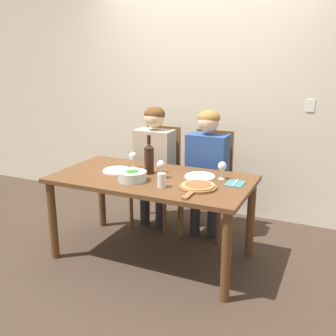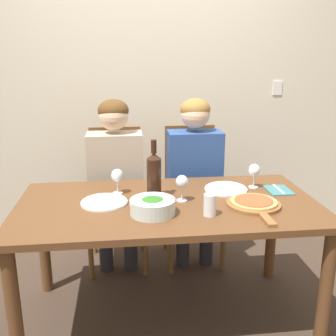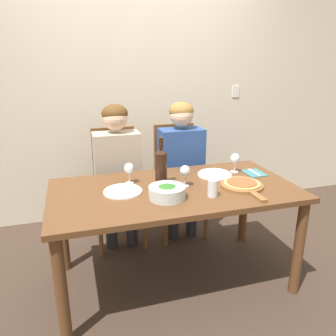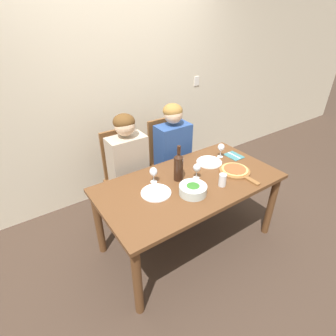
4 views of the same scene
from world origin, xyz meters
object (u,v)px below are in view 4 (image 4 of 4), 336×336
dinner_plate_right (209,162)px  pizza_on_board (235,171)px  chair_left (125,174)px  wine_bottle (179,166)px  broccoli_bowl (193,189)px  dinner_plate_left (156,192)px  wine_glass_right (221,148)px  wine_glass_left (153,172)px  wine_glass_centre (197,168)px  fork_on_napkin (234,156)px  person_man (174,147)px  person_woman (129,161)px  water_tumbler (222,180)px  chair_right (168,160)px

dinner_plate_right → pizza_on_board: (0.08, -0.28, 0.01)m
chair_left → wine_bottle: bearing=-71.1°
broccoli_bowl → dinner_plate_right: broccoli_bowl is taller
chair_left → dinner_plate_left: (-0.06, -0.73, 0.21)m
dinner_plate_left → wine_bottle: bearing=13.4°
dinner_plate_right → wine_glass_right: size_ratio=1.70×
wine_bottle → broccoli_bowl: bearing=-96.7°
dinner_plate_right → wine_glass_left: wine_glass_left is taller
wine_glass_right → wine_glass_centre: size_ratio=1.00×
pizza_on_board → broccoli_bowl: bearing=-176.2°
broccoli_bowl → dinner_plate_right: size_ratio=0.91×
chair_left → fork_on_napkin: (0.98, -0.63, 0.20)m
chair_left → wine_glass_centre: (0.37, -0.74, 0.30)m
person_man → wine_glass_centre: (-0.19, -0.62, 0.09)m
chair_left → person_woman: bearing=-90.0°
broccoli_bowl → dinner_plate_right: bearing=33.7°
chair_left → fork_on_napkin: size_ratio=5.64×
person_man → water_tumbler: person_man is taller
dinner_plate_left → wine_glass_right: 0.92m
chair_left → person_man: person_man is taller
dinner_plate_left → wine_glass_centre: size_ratio=1.70×
chair_right → wine_glass_centre: bearing=-104.4°
person_woman → wine_glass_centre: person_woman is taller
pizza_on_board → wine_glass_right: bearing=72.1°
person_woman → wine_glass_right: person_woman is taller
pizza_on_board → wine_glass_right: 0.33m
wine_glass_right → dinner_plate_left: bearing=-169.7°
chair_right → pizza_on_board: chair_right is taller
wine_bottle → wine_glass_right: (0.62, 0.10, -0.03)m
broccoli_bowl → pizza_on_board: bearing=3.8°
chair_left → person_man: (0.56, -0.12, 0.21)m
wine_glass_centre → fork_on_napkin: (0.61, 0.10, -0.10)m
person_woman → water_tumbler: bearing=-59.9°
wine_bottle → pizza_on_board: size_ratio=0.78×
water_tumbler → fork_on_napkin: water_tumbler is taller
wine_glass_right → wine_glass_left: bearing=-179.3°
person_woman → chair_right: bearing=11.9°
chair_right → water_tumbler: size_ratio=8.95×
person_man → person_woman: bearing=180.0°
dinner_plate_right → water_tumbler: (-0.18, -0.37, 0.05)m
chair_right → wine_glass_right: size_ratio=6.72×
chair_left → person_woman: 0.24m
broccoli_bowl → water_tumbler: bearing=-10.4°
person_woman → wine_glass_centre: size_ratio=8.20×
wine_glass_left → wine_glass_centre: bearing=-24.8°
dinner_plate_right → wine_glass_centre: wine_glass_centre is taller
broccoli_bowl → dinner_plate_left: size_ratio=0.91×
person_man → chair_right: bearing=90.0°
broccoli_bowl → dinner_plate_left: 0.31m
chair_right → person_man: (0.00, -0.12, 0.21)m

